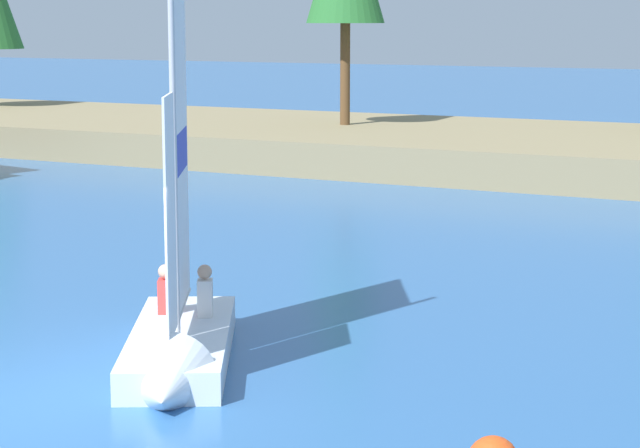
# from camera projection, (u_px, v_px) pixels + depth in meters

# --- Properties ---
(ground_plane) EXTENTS (200.00, 200.00, 0.00)m
(ground_plane) POSITION_uv_depth(u_px,v_px,m) (50.00, 412.00, 13.80)
(ground_plane) COLOR #2D609E
(shore_bank) EXTENTS (80.00, 10.77, 1.01)m
(shore_bank) POSITION_uv_depth(u_px,v_px,m) (608.00, 155.00, 35.42)
(shore_bank) COLOR #897A56
(shore_bank) RESTS_ON ground
(sailboat) EXTENTS (3.20, 4.44, 6.24)m
(sailboat) POSITION_uv_depth(u_px,v_px,m) (176.00, 336.00, 15.22)
(sailboat) COLOR silver
(sailboat) RESTS_ON ground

